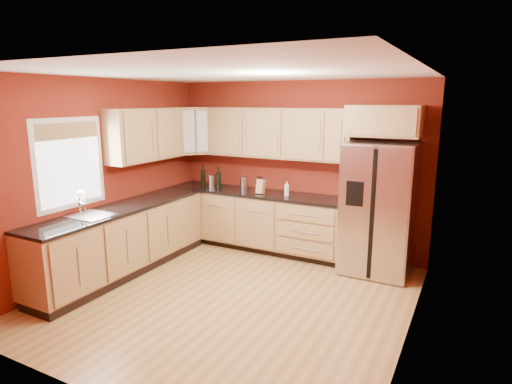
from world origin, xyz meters
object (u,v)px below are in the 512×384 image
wine_bottle_a (219,177)px  knife_block (261,186)px  canister_left (212,181)px  soap_dispenser (287,189)px  refrigerator (378,208)px

wine_bottle_a → knife_block: size_ratio=1.61×
canister_left → knife_block: 0.91m
canister_left → knife_block: size_ratio=0.96×
wine_bottle_a → soap_dispenser: bearing=-0.8°
canister_left → soap_dispenser: 1.33m
wine_bottle_a → refrigerator: bearing=-1.0°
wine_bottle_a → knife_block: (0.78, -0.05, -0.07)m
soap_dispenser → refrigerator: bearing=-1.2°
refrigerator → canister_left: refrigerator is taller
wine_bottle_a → soap_dispenser: 1.20m
canister_left → wine_bottle_a: bearing=5.4°
refrigerator → soap_dispenser: bearing=178.8°
wine_bottle_a → knife_block: 0.79m
refrigerator → soap_dispenser: 1.36m
wine_bottle_a → knife_block: bearing=-3.8°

